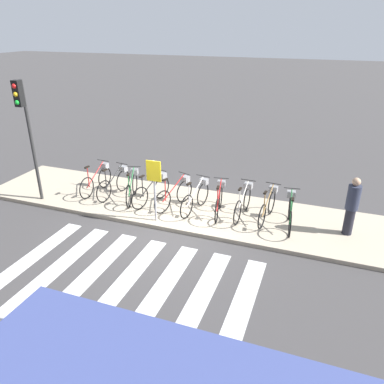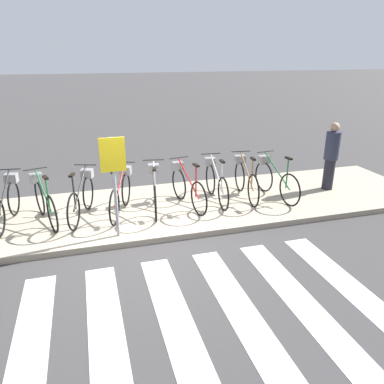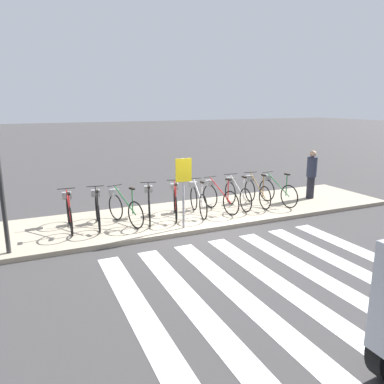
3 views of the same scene
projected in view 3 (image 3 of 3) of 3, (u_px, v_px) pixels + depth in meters
The scene contains 15 objects.
ground_plane at pixel (205, 233), 9.86m from camera, with size 120.00×120.00×0.00m, color #423F3F.
sidewalk at pixel (184, 216), 11.14m from camera, with size 13.71×2.92×0.12m.
road_crosswalk at pixel (337, 324), 5.80m from camera, with size 5.85×8.00×0.01m.
parked_bicycle_0 at pixel (69, 212), 9.74m from camera, with size 0.46×1.75×1.07m.
parked_bicycle_1 at pixel (97, 209), 10.00m from camera, with size 0.46×1.74×1.07m.
parked_bicycle_2 at pixel (124, 207), 10.19m from camera, with size 0.65×1.68×1.07m.
parked_bicycle_3 at pixel (149, 204), 10.50m from camera, with size 0.64×1.69×1.07m.
parked_bicycle_4 at pixel (175, 201), 10.81m from camera, with size 0.70×1.66×1.07m.
parked_bicycle_5 at pixel (197, 199), 11.07m from camera, with size 0.47×1.73×1.07m.
parked_bicycle_6 at pixel (218, 196), 11.38m from camera, with size 0.48×1.73×1.07m.
parked_bicycle_7 at pixel (236, 193), 11.77m from camera, with size 0.46×1.75×1.07m.
parked_bicycle_8 at pixel (256, 191), 12.07m from camera, with size 0.46×1.74×1.07m.
parked_bicycle_9 at pixel (276, 190), 12.18m from camera, with size 0.46×1.74×1.07m.
pedestrian at pixel (311, 173), 12.81m from camera, with size 0.34×0.34×1.65m.
sign_post at pixel (184, 181), 9.60m from camera, with size 0.44×0.07×1.85m.
Camera 3 is at (-4.19, -8.35, 3.35)m, focal length 35.00 mm.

